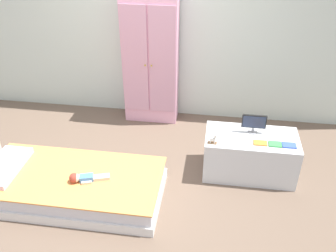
{
  "coord_description": "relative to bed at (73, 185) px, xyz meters",
  "views": [
    {
      "loc": [
        0.88,
        -2.94,
        2.66
      ],
      "look_at": [
        0.41,
        0.31,
        0.57
      ],
      "focal_mm": 39.22,
      "sensor_mm": 36.0,
      "label": 1
    }
  ],
  "objects": [
    {
      "name": "ground_plane",
      "position": [
        0.49,
        0.28,
        -0.14
      ],
      "size": [
        10.0,
        10.0,
        0.02
      ],
      "primitive_type": "cube",
      "color": "brown"
    },
    {
      "name": "back_wall",
      "position": [
        0.49,
        1.85,
        1.22
      ],
      "size": [
        6.4,
        0.05,
        2.7
      ],
      "primitive_type": "cube",
      "color": "silver",
      "rests_on": "ground_plane"
    },
    {
      "name": "bed",
      "position": [
        0.0,
        0.0,
        0.0
      ],
      "size": [
        1.81,
        0.88,
        0.27
      ],
      "color": "white",
      "rests_on": "ground_plane"
    },
    {
      "name": "pillow",
      "position": [
        -0.71,
        0.0,
        0.16
      ],
      "size": [
        0.32,
        0.63,
        0.06
      ],
      "primitive_type": "cube",
      "color": "silver",
      "rests_on": "bed"
    },
    {
      "name": "doll",
      "position": [
        0.14,
        -0.07,
        0.17
      ],
      "size": [
        0.39,
        0.19,
        0.1
      ],
      "color": "#4C84C6",
      "rests_on": "bed"
    },
    {
      "name": "wardrobe",
      "position": [
        0.51,
        1.66,
        0.72
      ],
      "size": [
        0.69,
        0.32,
        1.69
      ],
      "color": "#EFADCC",
      "rests_on": "ground_plane"
    },
    {
      "name": "tv_stand",
      "position": [
        1.79,
        0.64,
        0.11
      ],
      "size": [
        0.98,
        0.51,
        0.48
      ],
      "primitive_type": "cube",
      "color": "silver",
      "rests_on": "ground_plane"
    },
    {
      "name": "tv_monitor",
      "position": [
        1.8,
        0.72,
        0.47
      ],
      "size": [
        0.26,
        0.1,
        0.21
      ],
      "color": "#99999E",
      "rests_on": "tv_stand"
    },
    {
      "name": "rocking_horse_toy",
      "position": [
        1.38,
        0.46,
        0.4
      ],
      "size": [
        0.09,
        0.04,
        0.11
      ],
      "color": "#8E6642",
      "rests_on": "tv_stand"
    },
    {
      "name": "book_orange",
      "position": [
        1.86,
        0.52,
        0.36
      ],
      "size": [
        0.14,
        0.09,
        0.01
      ],
      "primitive_type": "cube",
      "color": "orange",
      "rests_on": "tv_stand"
    },
    {
      "name": "book_green",
      "position": [
        2.01,
        0.52,
        0.36
      ],
      "size": [
        0.13,
        0.1,
        0.02
      ],
      "primitive_type": "cube",
      "color": "#429E51",
      "rests_on": "tv_stand"
    },
    {
      "name": "book_blue",
      "position": [
        2.15,
        0.52,
        0.36
      ],
      "size": [
        0.14,
        0.09,
        0.02
      ],
      "primitive_type": "cube",
      "color": "blue",
      "rests_on": "tv_stand"
    }
  ]
}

